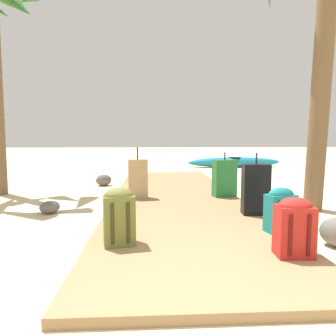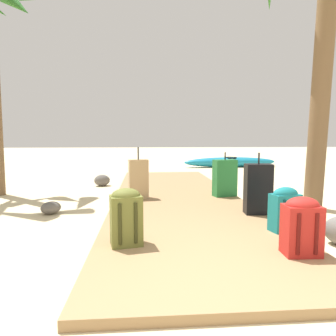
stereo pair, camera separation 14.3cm
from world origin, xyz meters
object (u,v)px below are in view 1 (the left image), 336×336
object	(u,v)px
suitcase_tan	(138,179)
suitcase_black	(256,189)
kayak	(234,162)
backpack_teal	(281,209)
backpack_olive	(119,215)
backpack_red	(294,225)
suitcase_green	(224,178)

from	to	relation	value
suitcase_tan	suitcase_black	bearing A→B (deg)	-36.24
kayak	backpack_teal	bearing A→B (deg)	-101.83
suitcase_black	backpack_teal	world-z (taller)	suitcase_black
backpack_teal	backpack_olive	size ratio (longest dim) A/B	0.89
kayak	backpack_red	bearing A→B (deg)	-102.00
suitcase_green	backpack_red	xyz separation A→B (m)	(-0.04, -2.82, -0.05)
suitcase_black	suitcase_tan	world-z (taller)	suitcase_tan
backpack_red	backpack_olive	xyz separation A→B (m)	(-1.59, 0.39, 0.02)
suitcase_green	backpack_red	distance (m)	2.82
suitcase_green	suitcase_black	bearing A→B (deg)	-84.66
suitcase_tan	backpack_olive	bearing A→B (deg)	-92.04
suitcase_black	backpack_olive	xyz separation A→B (m)	(-1.76, -1.13, -0.05)
suitcase_green	suitcase_tan	world-z (taller)	suitcase_tan
suitcase_black	backpack_teal	bearing A→B (deg)	-89.26
suitcase_green	suitcase_black	distance (m)	1.31
suitcase_black	backpack_red	world-z (taller)	suitcase_black
suitcase_tan	backpack_red	bearing A→B (deg)	-61.16
suitcase_tan	kayak	world-z (taller)	suitcase_tan
suitcase_black	backpack_red	distance (m)	1.52
suitcase_black	backpack_olive	world-z (taller)	suitcase_black
kayak	suitcase_green	bearing A→B (deg)	-106.84
suitcase_black	suitcase_tan	distance (m)	2.08
suitcase_tan	backpack_olive	size ratio (longest dim) A/B	1.57
backpack_red	backpack_olive	bearing A→B (deg)	166.41
suitcase_green	suitcase_black	xyz separation A→B (m)	(0.12, -1.31, 0.02)
backpack_olive	suitcase_black	bearing A→B (deg)	32.66
backpack_teal	backpack_olive	distance (m)	1.80
backpack_olive	kayak	xyz separation A→B (m)	(3.50, 8.60, -0.18)
backpack_red	kayak	bearing A→B (deg)	78.00
backpack_teal	suitcase_tan	xyz separation A→B (m)	(-1.69, 2.04, 0.08)
suitcase_black	backpack_teal	xyz separation A→B (m)	(0.01, -0.81, -0.08)
suitcase_tan	kayak	bearing A→B (deg)	61.29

